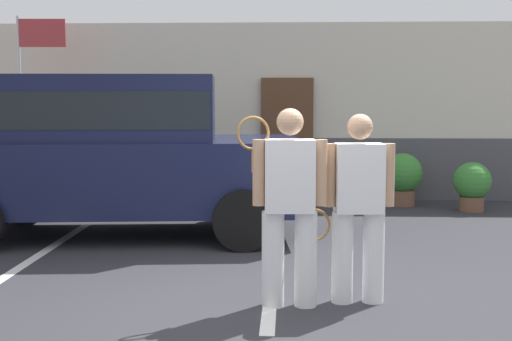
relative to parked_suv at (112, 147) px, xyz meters
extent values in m
plane|color=#2D2D33|center=(2.21, -2.99, -1.15)|extent=(40.00, 40.00, 0.00)
cube|color=silver|center=(-0.56, -1.49, -1.14)|extent=(0.12, 4.40, 0.01)
cube|color=silver|center=(2.10, -1.49, -1.14)|extent=(0.12, 4.40, 0.01)
cube|color=beige|center=(2.21, 3.46, 0.38)|extent=(10.95, 0.30, 3.04)
cube|color=#4C4C51|center=(2.21, 3.26, -0.61)|extent=(9.20, 0.10, 1.06)
cube|color=brown|center=(2.23, 3.24, -0.10)|extent=(0.90, 0.06, 2.10)
cube|color=#141938|center=(0.11, 0.01, -0.35)|extent=(4.76, 2.32, 0.90)
cube|color=#141938|center=(-0.14, -0.01, 0.50)|extent=(3.05, 2.02, 0.80)
cube|color=black|center=(-0.14, -0.01, 0.48)|extent=(2.99, 2.03, 0.44)
cylinder|color=black|center=(1.56, 1.10, -0.79)|extent=(0.74, 0.33, 0.72)
cylinder|color=black|center=(1.74, -0.79, -0.79)|extent=(0.74, 0.33, 0.72)
cylinder|color=black|center=(-1.52, 0.81, -0.79)|extent=(0.74, 0.33, 0.72)
cylinder|color=white|center=(2.41, -2.91, -0.73)|extent=(0.19, 0.19, 0.82)
cylinder|color=white|center=(2.13, -2.92, -0.73)|extent=(0.19, 0.19, 0.82)
cube|color=white|center=(2.27, -2.92, -0.01)|extent=(0.43, 0.28, 0.61)
sphere|color=tan|center=(2.27, -2.92, 0.44)|extent=(0.23, 0.23, 0.23)
cylinder|color=tan|center=(2.53, -2.91, 0.01)|extent=(0.11, 0.11, 0.56)
cylinder|color=tan|center=(2.01, -2.93, 0.01)|extent=(0.11, 0.11, 0.56)
torus|color=olive|center=(1.96, -2.88, 0.34)|extent=(0.29, 0.12, 0.29)
cylinder|color=olive|center=(1.96, -2.88, 0.11)|extent=(0.03, 0.03, 0.20)
cylinder|color=white|center=(3.01, -2.77, -0.75)|extent=(0.19, 0.19, 0.80)
cylinder|color=white|center=(2.73, -2.79, -0.75)|extent=(0.19, 0.19, 0.80)
cube|color=white|center=(2.87, -2.78, -0.05)|extent=(0.43, 0.28, 0.60)
sphere|color=tan|center=(2.87, -2.78, 0.39)|extent=(0.22, 0.22, 0.22)
cylinder|color=tan|center=(3.12, -2.76, -0.02)|extent=(0.10, 0.10, 0.54)
cylinder|color=tan|center=(2.61, -2.80, -0.02)|extent=(0.10, 0.10, 0.54)
torus|color=olive|center=(2.48, -2.76, -0.47)|extent=(0.37, 0.05, 0.37)
cylinder|color=olive|center=(2.48, -2.76, -0.23)|extent=(0.03, 0.03, 0.20)
cylinder|color=brown|center=(4.12, 2.62, -1.02)|extent=(0.42, 0.42, 0.26)
sphere|color=#387F33|center=(4.12, 2.62, -0.61)|extent=(0.66, 0.66, 0.66)
cylinder|color=brown|center=(5.12, 2.12, -1.03)|extent=(0.38, 0.38, 0.23)
sphere|color=#387F33|center=(5.12, 2.12, -0.67)|extent=(0.58, 0.58, 0.58)
cylinder|color=silver|center=(-2.14, 2.51, 0.40)|extent=(0.05, 0.05, 3.08)
cube|color=#B23838|center=(-1.74, 2.51, 1.66)|extent=(0.75, 0.06, 0.45)
camera|label=1|loc=(2.26, -8.75, 0.67)|focal=48.74mm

